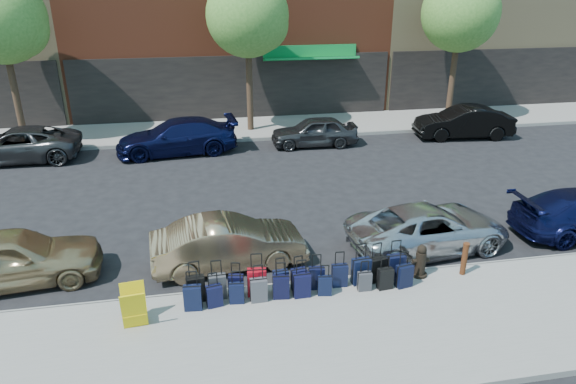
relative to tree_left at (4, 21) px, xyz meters
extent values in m
plane|color=black|center=(9.86, -9.50, -5.41)|extent=(120.00, 120.00, 0.00)
cube|color=gray|center=(9.86, -16.00, -5.34)|extent=(60.00, 4.00, 0.15)
cube|color=gray|center=(9.86, 0.50, -5.34)|extent=(60.00, 4.00, 0.15)
cube|color=gray|center=(9.86, -13.98, -5.34)|extent=(60.00, 0.08, 0.15)
cube|color=gray|center=(9.86, -1.52, -5.34)|extent=(60.00, 0.08, 0.15)
cube|color=black|center=(9.86, 2.45, -3.71)|extent=(16.66, 0.15, 3.40)
cube|color=#0D7D35|center=(13.86, 2.10, -2.21)|extent=(5.00, 0.91, 0.27)
cube|color=#0D7D35|center=(13.86, 2.40, -1.86)|extent=(5.00, 0.10, 0.60)
cube|color=black|center=(25.86, 2.45, -3.71)|extent=(14.70, 0.15, 3.40)
cylinder|color=black|center=(-0.14, 0.00, -2.86)|extent=(0.30, 0.30, 4.80)
sphere|color=#3D7C29|center=(-0.14, 0.00, 0.11)|extent=(3.80, 3.80, 3.80)
sphere|color=#3D7C29|center=(0.46, 0.00, -0.27)|extent=(2.58, 2.58, 2.58)
cylinder|color=black|center=(10.36, 0.00, -2.86)|extent=(0.30, 0.30, 4.80)
sphere|color=#3D7C29|center=(10.36, 0.00, 0.11)|extent=(3.80, 3.80, 3.80)
sphere|color=#3D7C29|center=(10.96, 0.00, -0.27)|extent=(2.58, 2.58, 2.58)
cylinder|color=black|center=(20.86, 0.00, -2.86)|extent=(0.30, 0.30, 4.80)
sphere|color=#3D7C29|center=(20.86, 0.00, 0.11)|extent=(3.80, 3.80, 3.80)
sphere|color=#3D7C29|center=(21.46, 0.00, -0.27)|extent=(2.58, 2.58, 2.58)
cube|color=black|center=(7.42, -14.33, -4.95)|extent=(0.44, 0.27, 0.63)
cylinder|color=black|center=(7.42, -14.33, -4.27)|extent=(0.24, 0.05, 0.03)
cube|color=#343539|center=(7.92, -14.32, -4.96)|extent=(0.41, 0.23, 0.61)
cylinder|color=black|center=(7.92, -14.32, -4.30)|extent=(0.23, 0.04, 0.03)
cube|color=black|center=(8.35, -14.28, -5.00)|extent=(0.38, 0.26, 0.53)
cylinder|color=black|center=(8.35, -14.28, -4.42)|extent=(0.20, 0.07, 0.03)
cube|color=maroon|center=(8.85, -14.35, -4.93)|extent=(0.47, 0.29, 0.67)
cylinder|color=black|center=(8.85, -14.35, -4.21)|extent=(0.25, 0.06, 0.03)
cube|color=black|center=(9.42, -14.30, -4.99)|extent=(0.38, 0.23, 0.54)
cylinder|color=black|center=(9.42, -14.30, -4.40)|extent=(0.21, 0.05, 0.03)
cube|color=black|center=(9.87, -14.30, -4.99)|extent=(0.39, 0.26, 0.55)
cylinder|color=black|center=(9.87, -14.30, -4.40)|extent=(0.21, 0.07, 0.03)
cube|color=black|center=(10.29, -14.34, -4.98)|extent=(0.39, 0.25, 0.56)
cylinder|color=black|center=(10.29, -14.34, -4.37)|extent=(0.21, 0.05, 0.03)
cube|color=black|center=(10.87, -14.33, -4.98)|extent=(0.39, 0.22, 0.57)
cylinder|color=black|center=(10.87, -14.33, -4.37)|extent=(0.21, 0.04, 0.03)
cube|color=black|center=(11.42, -14.32, -4.93)|extent=(0.46, 0.29, 0.66)
cylinder|color=black|center=(11.42, -14.32, -4.21)|extent=(0.25, 0.06, 0.03)
cube|color=black|center=(11.84, -14.29, -4.94)|extent=(0.46, 0.31, 0.64)
cylinder|color=black|center=(11.84, -14.29, -4.26)|extent=(0.24, 0.08, 0.03)
cube|color=black|center=(12.33, -14.27, -4.94)|extent=(0.44, 0.26, 0.65)
cylinder|color=black|center=(12.33, -14.27, -4.24)|extent=(0.24, 0.05, 0.03)
cube|color=black|center=(7.35, -14.66, -4.97)|extent=(0.42, 0.26, 0.59)
cylinder|color=black|center=(7.35, -14.66, -4.33)|extent=(0.23, 0.05, 0.03)
cube|color=black|center=(7.83, -14.63, -5.00)|extent=(0.39, 0.27, 0.52)
cylinder|color=black|center=(7.83, -14.63, -4.43)|extent=(0.20, 0.07, 0.03)
cube|color=black|center=(8.34, -14.58, -5.01)|extent=(0.36, 0.23, 0.50)
cylinder|color=black|center=(8.34, -14.58, -4.47)|extent=(0.19, 0.05, 0.03)
cube|color=#404046|center=(8.85, -14.61, -4.98)|extent=(0.39, 0.23, 0.57)
cylinder|color=black|center=(8.85, -14.61, -4.36)|extent=(0.22, 0.04, 0.03)
cube|color=black|center=(9.38, -14.57, -4.98)|extent=(0.40, 0.26, 0.56)
cylinder|color=black|center=(9.38, -14.57, -4.37)|extent=(0.22, 0.06, 0.03)
cube|color=black|center=(9.87, -14.61, -4.97)|extent=(0.40, 0.24, 0.58)
cylinder|color=black|center=(9.87, -14.61, -4.33)|extent=(0.22, 0.04, 0.03)
cube|color=black|center=(10.42, -14.64, -5.02)|extent=(0.35, 0.24, 0.48)
cylinder|color=black|center=(10.42, -14.64, -4.50)|extent=(0.18, 0.06, 0.03)
cube|color=#353539|center=(11.41, -14.62, -5.02)|extent=(0.32, 0.19, 0.47)
cylinder|color=black|center=(11.41, -14.62, -4.51)|extent=(0.18, 0.03, 0.03)
cube|color=black|center=(11.92, -14.64, -5.00)|extent=(0.38, 0.24, 0.53)
cylinder|color=black|center=(11.92, -14.64, -4.42)|extent=(0.20, 0.05, 0.03)
cube|color=black|center=(12.40, -14.65, -4.98)|extent=(0.43, 0.30, 0.57)
cylinder|color=black|center=(12.40, -14.65, -4.35)|extent=(0.22, 0.07, 0.03)
cylinder|color=black|center=(12.99, -14.26, -5.23)|extent=(0.39, 0.39, 0.06)
cylinder|color=black|center=(12.99, -14.26, -4.89)|extent=(0.26, 0.26, 0.60)
sphere|color=black|center=(12.99, -14.26, -4.52)|extent=(0.24, 0.24, 0.24)
cylinder|color=black|center=(12.99, -14.26, -4.83)|extent=(0.43, 0.11, 0.11)
cylinder|color=#38190C|center=(14.10, -14.39, -4.83)|extent=(0.14, 0.14, 0.86)
cylinder|color=#38190C|center=(14.10, -14.39, -4.41)|extent=(0.16, 0.16, 0.04)
cube|color=yellow|center=(6.12, -15.18, -4.79)|extent=(0.54, 0.29, 0.92)
cube|color=yellow|center=(6.09, -14.85, -4.79)|extent=(0.54, 0.29, 0.92)
cube|color=yellow|center=(6.11, -15.01, -4.93)|extent=(0.55, 0.39, 0.02)
imported|color=tan|center=(2.96, -12.53, -4.69)|extent=(4.41, 2.17, 1.45)
imported|color=tan|center=(8.32, -12.64, -4.74)|extent=(4.17, 1.79, 1.34)
imported|color=#BBBDC2|center=(13.91, -12.70, -4.77)|extent=(4.81, 2.65, 1.27)
imported|color=#37373A|center=(0.31, -2.51, -4.72)|extent=(5.01, 2.31, 1.39)
imported|color=#0C1035|center=(6.84, -2.71, -4.66)|extent=(5.32, 2.56, 1.50)
imported|color=#343436|center=(12.95, -2.72, -4.75)|extent=(3.96, 1.71, 1.33)
imported|color=black|center=(20.24, -2.76, -4.66)|extent=(4.68, 2.05, 1.50)
camera|label=1|loc=(7.69, -24.64, 1.72)|focal=32.00mm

